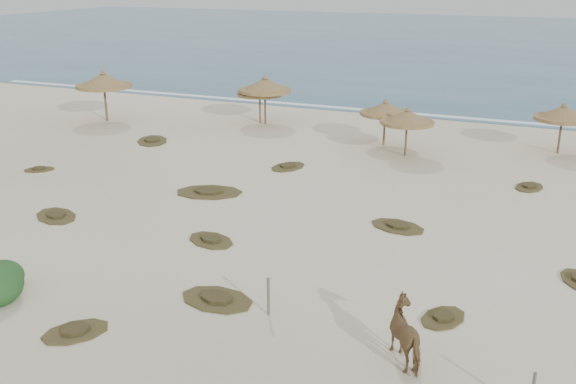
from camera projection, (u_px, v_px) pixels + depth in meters
ground at (247, 282)px, 19.66m from camera, size 160.00×160.00×0.00m
ocean at (494, 41)px, 85.09m from camera, size 200.00×100.00×0.01m
foam_line at (419, 115)px, 42.34m from camera, size 70.00×0.60×0.01m
palapa_0 at (104, 81)px, 39.85m from camera, size 3.69×3.69×3.22m
palapa_1 at (260, 90)px, 39.41m from camera, size 3.14×3.14×2.64m
palapa_2 at (265, 86)px, 39.09m from camera, size 4.11×4.11×3.04m
palapa_3 at (385, 109)px, 34.40m from camera, size 3.41×3.41×2.56m
palapa_4 at (407, 118)px, 32.35m from camera, size 3.56×3.56×2.57m
palapa_5 at (563, 114)px, 32.79m from camera, size 3.73×3.73×2.70m
horse at (410, 334)px, 15.50m from camera, size 1.71×1.87×1.48m
fence_post_near at (268, 296)px, 17.65m from camera, size 0.09×0.09×1.13m
scrub_0 at (56, 216)px, 24.85m from camera, size 2.49×2.18×0.16m
scrub_1 at (209, 192)px, 27.51m from camera, size 3.32×2.65×0.16m
scrub_2 at (211, 240)px, 22.62m from camera, size 2.21×1.83×0.16m
scrub_3 at (398, 226)px, 23.83m from camera, size 2.37×1.85×0.16m
scrub_6 at (152, 141)px, 35.73m from camera, size 2.73×3.02×0.16m
scrub_7 at (529, 187)px, 28.15m from camera, size 1.53×1.92×0.16m
scrub_8 at (39, 169)px, 30.61m from camera, size 1.66×1.57×0.16m
scrub_9 at (217, 299)px, 18.58m from camera, size 2.38×1.66×0.16m
scrub_11 at (76, 331)px, 16.91m from camera, size 2.00×2.09×0.16m
scrub_12 at (443, 317)px, 17.59m from camera, size 1.56×1.83×0.16m
scrub_13 at (288, 166)px, 31.04m from camera, size 1.86×2.29×0.16m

